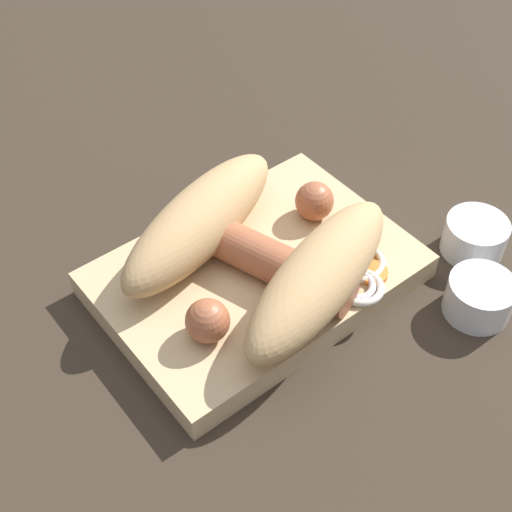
# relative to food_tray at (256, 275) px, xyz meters

# --- Properties ---
(ground_plane) EXTENTS (3.00, 3.00, 0.00)m
(ground_plane) POSITION_rel_food_tray_xyz_m (0.00, 0.00, -0.01)
(ground_plane) COLOR #33281E
(food_tray) EXTENTS (0.23, 0.16, 0.02)m
(food_tray) POSITION_rel_food_tray_xyz_m (0.00, 0.00, 0.00)
(food_tray) COLOR tan
(food_tray) RESTS_ON ground_plane
(bread_roll) EXTENTS (0.21, 0.20, 0.05)m
(bread_roll) POSITION_rel_food_tray_xyz_m (0.00, 0.01, 0.04)
(bread_roll) COLOR tan
(bread_roll) RESTS_ON food_tray
(sausage) EXTENTS (0.17, 0.15, 0.03)m
(sausage) POSITION_rel_food_tray_xyz_m (-0.00, 0.01, 0.03)
(sausage) COLOR #9E5638
(sausage) RESTS_ON food_tray
(pickled_veggies) EXTENTS (0.07, 0.07, 0.01)m
(pickled_veggies) POSITION_rel_food_tray_xyz_m (-0.05, 0.05, 0.01)
(pickled_veggies) COLOR orange
(pickled_veggies) RESTS_ON food_tray
(condiment_cup_near) EXTENTS (0.05, 0.05, 0.03)m
(condiment_cup_near) POSITION_rel_food_tray_xyz_m (-0.11, 0.12, 0.00)
(condiment_cup_near) COLOR silver
(condiment_cup_near) RESTS_ON ground_plane
(condiment_cup_far) EXTENTS (0.05, 0.05, 0.03)m
(condiment_cup_far) POSITION_rel_food_tray_xyz_m (-0.16, 0.08, 0.00)
(condiment_cup_far) COLOR silver
(condiment_cup_far) RESTS_ON ground_plane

